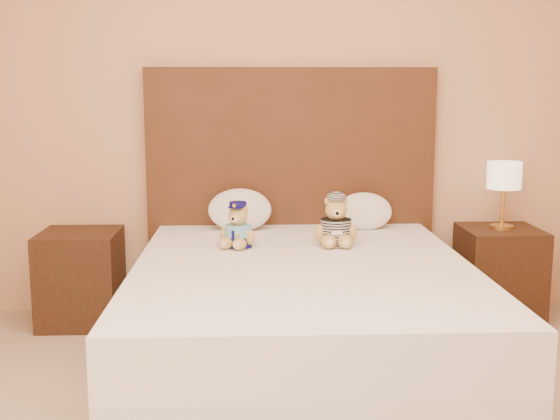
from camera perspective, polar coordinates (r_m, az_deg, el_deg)
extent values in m
cube|color=tan|center=(4.30, 0.87, 9.52)|extent=(4.00, 0.04, 2.70)
cube|color=white|center=(3.48, 1.84, -10.75)|extent=(1.60, 2.00, 0.30)
cube|color=white|center=(3.39, 1.86, -6.39)|extent=(1.60, 2.00, 0.25)
cube|color=#4A2616|center=(4.31, 0.88, 1.51)|extent=(1.75, 0.08, 1.50)
cube|color=#371F11|center=(4.31, -15.88, -5.32)|extent=(0.45, 0.45, 0.55)
cube|color=#371F11|center=(4.45, 17.37, -4.91)|extent=(0.45, 0.45, 0.55)
cylinder|color=gold|center=(4.39, 17.56, -1.31)|extent=(0.14, 0.14, 0.02)
cylinder|color=gold|center=(4.37, 17.65, 0.37)|extent=(0.02, 0.02, 0.26)
cylinder|color=#F9EEC3|center=(4.34, 17.77, 2.71)|extent=(0.20, 0.20, 0.16)
ellipsoid|color=white|center=(4.13, -3.29, 0.19)|extent=(0.37, 0.24, 0.26)
ellipsoid|color=white|center=(4.19, 6.87, 0.06)|extent=(0.33, 0.21, 0.23)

